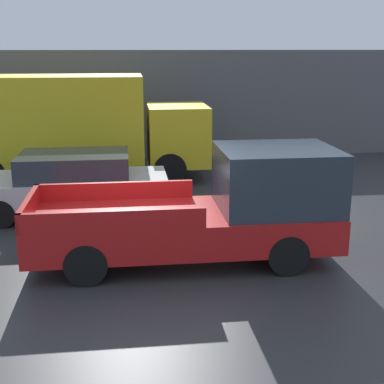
% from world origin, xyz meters
% --- Properties ---
extents(ground_plane, '(60.00, 60.00, 0.00)m').
position_xyz_m(ground_plane, '(0.00, 0.00, 0.00)').
color(ground_plane, '#2D2D30').
extents(building_wall, '(28.00, 0.15, 3.89)m').
position_xyz_m(building_wall, '(0.00, 10.17, 1.94)').
color(building_wall, '#56565B').
rests_on(building_wall, ground).
extents(pickup_truck, '(5.76, 2.08, 2.15)m').
position_xyz_m(pickup_truck, '(1.04, 0.18, 0.99)').
color(pickup_truck, red).
rests_on(pickup_truck, ground).
extents(car, '(4.74, 2.01, 1.51)m').
position_xyz_m(car, '(-1.98, 3.47, 0.77)').
color(car, silver).
rests_on(car, ground).
extents(delivery_truck, '(8.25, 2.36, 3.18)m').
position_xyz_m(delivery_truck, '(-2.57, 6.98, 1.72)').
color(delivery_truck, gold).
rests_on(delivery_truck, ground).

